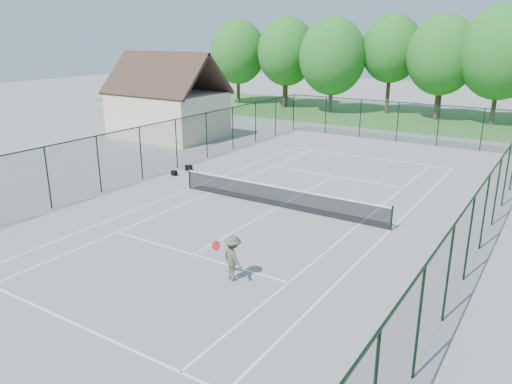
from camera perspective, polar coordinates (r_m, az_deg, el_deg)
ground at (r=23.98m, az=2.58°, el=-1.73°), size 140.00×140.00×0.00m
grass_far at (r=51.48m, az=19.78°, el=7.80°), size 80.00×16.00×0.01m
court_lines at (r=23.98m, az=2.58°, el=-1.72°), size 11.05×23.85×0.01m
tennis_net at (r=23.79m, az=2.60°, el=-0.42°), size 11.08×0.08×1.10m
fence_enclosure at (r=23.50m, az=2.63°, el=1.86°), size 18.05×36.05×3.02m
utility_building at (r=40.54m, az=-10.12°, el=10.59°), size 8.60×6.27×6.63m
tree_line_far at (r=50.90m, az=20.49°, el=14.44°), size 39.40×6.40×9.70m
sports_bag_a at (r=30.58m, az=-7.69°, el=2.76°), size 0.46×0.36×0.32m
sports_bag_b at (r=29.61m, az=-9.34°, el=2.14°), size 0.40×0.30×0.28m
tennis_player at (r=16.86m, az=-2.65°, el=-7.53°), size 1.91×0.97×1.59m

